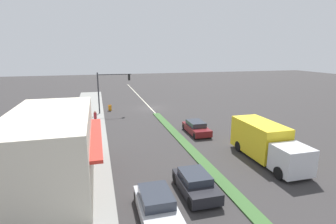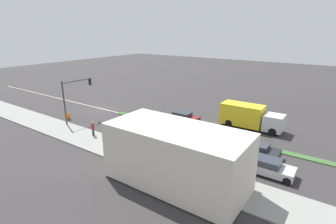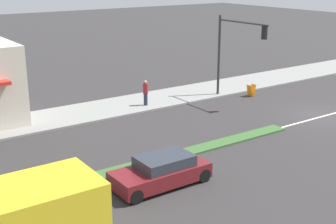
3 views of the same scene
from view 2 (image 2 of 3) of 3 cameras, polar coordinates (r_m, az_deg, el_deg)
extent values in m
plane|color=#333030|center=(31.32, 7.91, -4.68)|extent=(160.00, 160.00, 0.00)
cube|color=gray|center=(24.08, -1.11, -11.46)|extent=(4.00, 73.00, 0.12)
cube|color=#3D6633|center=(28.77, 24.19, -8.09)|extent=(0.90, 46.00, 0.10)
cube|color=beige|center=(42.09, -14.37, 0.73)|extent=(0.16, 60.00, 0.01)
cube|color=beige|center=(20.41, 1.84, -9.57)|extent=(4.99, 10.89, 4.61)
cube|color=red|center=(22.42, 5.86, -5.70)|extent=(0.70, 8.71, 0.20)
cylinder|color=#333338|center=(35.33, -21.64, 1.79)|extent=(0.18, 0.18, 5.60)
cylinder|color=#333338|center=(36.04, -19.12, 6.44)|extent=(4.50, 0.12, 0.12)
cube|color=black|center=(37.28, -16.65, 6.30)|extent=(0.28, 0.24, 0.84)
sphere|color=red|center=(37.33, -16.81, 6.72)|extent=(0.18, 0.18, 0.18)
sphere|color=gold|center=(37.38, -16.77, 6.31)|extent=(0.18, 0.18, 0.18)
sphere|color=green|center=(37.43, -16.74, 5.91)|extent=(0.18, 0.18, 0.18)
cylinder|color=#282D42|center=(31.24, -15.96, -4.25)|extent=(0.26, 0.26, 0.79)
cylinder|color=maroon|center=(30.98, -16.07, -3.00)|extent=(0.34, 0.34, 0.67)
sphere|color=tan|center=(30.84, -16.14, -2.23)|extent=(0.22, 0.22, 0.22)
cube|color=orange|center=(38.41, -21.07, -0.84)|extent=(0.45, 0.21, 0.84)
cube|color=orange|center=(38.16, -20.80, -0.93)|extent=(0.45, 0.21, 0.84)
cube|color=silver|center=(33.36, 22.03, -2.20)|extent=(2.28, 2.20, 1.90)
cube|color=yellow|center=(34.20, 15.86, -0.48)|extent=(2.40, 5.10, 2.60)
cylinder|color=black|center=(34.57, 22.63, -2.96)|extent=(0.28, 0.90, 0.90)
cylinder|color=black|center=(32.57, 21.76, -4.08)|extent=(0.28, 0.90, 0.90)
cylinder|color=black|center=(35.91, 14.43, -1.40)|extent=(0.28, 0.90, 0.90)
cylinder|color=black|center=(33.99, 13.11, -2.37)|extent=(0.28, 0.90, 0.90)
cube|color=maroon|center=(34.91, 3.37, -1.34)|extent=(1.81, 4.19, 0.65)
cube|color=#2D333D|center=(34.84, 3.09, -0.40)|extent=(1.54, 2.30, 0.47)
cylinder|color=black|center=(34.83, 6.44, -1.79)|extent=(0.22, 0.61, 0.61)
cylinder|color=black|center=(33.50, 5.11, -2.53)|extent=(0.22, 0.61, 0.61)
cylinder|color=black|center=(36.47, 1.76, -0.79)|extent=(0.22, 0.61, 0.61)
cylinder|color=black|center=(35.21, 0.32, -1.46)|extent=(0.22, 0.61, 0.61)
cube|color=black|center=(26.97, 19.07, -8.05)|extent=(1.86, 3.90, 0.66)
cube|color=#2D333D|center=(26.79, 18.78, -6.90)|extent=(1.58, 2.15, 0.43)
cylinder|color=black|center=(27.49, 22.52, -8.35)|extent=(0.22, 0.72, 0.72)
cylinder|color=black|center=(26.01, 21.66, -9.74)|extent=(0.22, 0.72, 0.72)
cylinder|color=black|center=(28.14, 16.61, -7.11)|extent=(0.22, 0.72, 0.72)
cylinder|color=black|center=(26.69, 15.44, -8.38)|extent=(0.22, 0.72, 0.72)
cube|color=#B7BABF|center=(24.19, 21.00, -11.38)|extent=(1.87, 4.18, 0.67)
cube|color=#2D333D|center=(23.96, 20.66, -10.02)|extent=(1.59, 2.30, 0.52)
cylinder|color=black|center=(24.76, 25.27, -11.74)|extent=(0.22, 0.63, 0.63)
cylinder|color=black|center=(23.31, 24.49, -13.51)|extent=(0.22, 0.63, 0.63)
cylinder|color=black|center=(25.35, 17.73, -10.14)|extent=(0.22, 0.63, 0.63)
cylinder|color=black|center=(23.93, 16.47, -11.74)|extent=(0.22, 0.63, 0.63)
camera|label=1|loc=(20.12, 56.14, 0.58)|focal=28.00mm
camera|label=3|loc=(43.86, 26.06, 11.88)|focal=50.00mm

